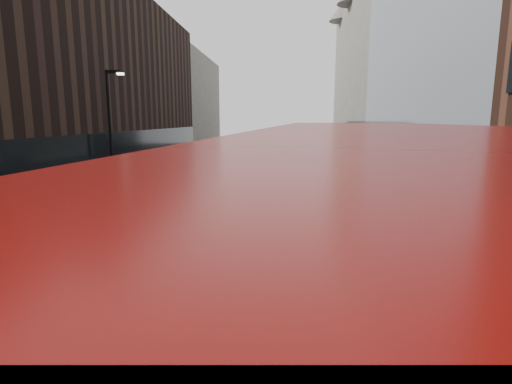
% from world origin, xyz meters
% --- Properties ---
extents(sidewalk_right, '(3.00, 80.00, 0.15)m').
position_xyz_m(sidewalk_right, '(7.50, 25.00, 0.07)').
color(sidewalk_right, slate).
rests_on(sidewalk_right, ground).
extents(sidewalk_left, '(2.00, 80.00, 0.15)m').
position_xyz_m(sidewalk_left, '(-8.00, 25.00, 0.07)').
color(sidewalk_left, slate).
rests_on(sidewalk_left, ground).
extents(building_modern_block, '(5.03, 22.00, 20.00)m').
position_xyz_m(building_modern_block, '(11.47, 21.00, 9.90)').
color(building_modern_block, '#B0B5BB').
rests_on(building_modern_block, ground).
extents(building_victorian, '(6.50, 24.00, 21.00)m').
position_xyz_m(building_victorian, '(11.38, 44.00, 9.66)').
color(building_victorian, '#646058').
rests_on(building_victorian, ground).
extents(building_left_mid, '(5.00, 24.00, 14.00)m').
position_xyz_m(building_left_mid, '(-11.50, 30.00, 7.00)').
color(building_left_mid, black).
rests_on(building_left_mid, ground).
extents(building_left_far, '(5.00, 20.00, 13.00)m').
position_xyz_m(building_left_far, '(-11.50, 52.00, 6.50)').
color(building_left_far, '#646058').
rests_on(building_left_far, ground).
extents(street_lamp, '(1.06, 0.22, 7.00)m').
position_xyz_m(street_lamp, '(-8.22, 18.00, 4.18)').
color(street_lamp, black).
rests_on(street_lamp, sidewalk_left).
extents(red_bus, '(3.14, 10.75, 4.29)m').
position_xyz_m(red_bus, '(2.92, 0.01, 2.38)').
color(red_bus, '#A60E0A').
rests_on(red_bus, ground).
extents(grey_bus, '(2.72, 9.95, 3.19)m').
position_xyz_m(grey_bus, '(0.80, 43.35, 1.71)').
color(grey_bus, black).
rests_on(grey_bus, ground).
extents(car_a, '(2.19, 4.35, 1.42)m').
position_xyz_m(car_a, '(1.94, 17.71, 0.71)').
color(car_a, black).
rests_on(car_a, ground).
extents(car_b, '(1.82, 4.08, 1.30)m').
position_xyz_m(car_b, '(2.22, 24.06, 0.65)').
color(car_b, gray).
rests_on(car_b, ground).
extents(car_c, '(2.08, 4.43, 1.25)m').
position_xyz_m(car_c, '(3.87, 27.21, 0.62)').
color(car_c, black).
rests_on(car_c, ground).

